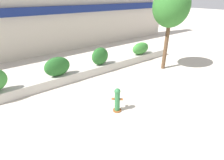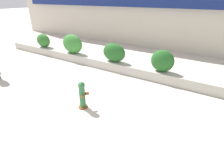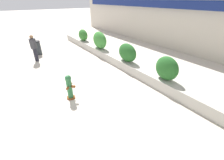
{
  "view_description": "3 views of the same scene",
  "coord_description": "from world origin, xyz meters",
  "px_view_note": "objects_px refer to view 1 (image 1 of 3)",
  "views": [
    {
      "loc": [
        -2.75,
        -2.58,
        4.47
      ],
      "look_at": [
        1.77,
        3.41,
        0.76
      ],
      "focal_mm": 28.0,
      "sensor_mm": 36.0,
      "label": 1
    },
    {
      "loc": [
        4.96,
        -1.99,
        3.82
      ],
      "look_at": [
        1.65,
        3.31,
        0.82
      ],
      "focal_mm": 28.0,
      "sensor_mm": 36.0,
      "label": 2
    },
    {
      "loc": [
        6.41,
        0.61,
        3.75
      ],
      "look_at": [
        1.8,
        3.78,
        0.69
      ],
      "focal_mm": 24.0,
      "sensor_mm": 36.0,
      "label": 3
    }
  ],
  "objects_px": {
    "hedge_bush_3": "(100,56)",
    "hedge_bush_4": "(141,48)",
    "fire_hydrant": "(117,100)",
    "hedge_bush_2": "(57,67)",
    "street_tree": "(171,7)"
  },
  "relations": [
    {
      "from": "hedge_bush_4",
      "to": "street_tree",
      "type": "bearing_deg",
      "value": -85.28
    },
    {
      "from": "fire_hydrant",
      "to": "street_tree",
      "type": "relative_size",
      "value": 0.22
    },
    {
      "from": "hedge_bush_4",
      "to": "street_tree",
      "type": "distance_m",
      "value": 3.49
    },
    {
      "from": "hedge_bush_4",
      "to": "fire_hydrant",
      "type": "bearing_deg",
      "value": -143.61
    },
    {
      "from": "hedge_bush_4",
      "to": "hedge_bush_2",
      "type": "bearing_deg",
      "value": 180.0
    },
    {
      "from": "street_tree",
      "to": "hedge_bush_2",
      "type": "bearing_deg",
      "value": 162.64
    },
    {
      "from": "fire_hydrant",
      "to": "hedge_bush_3",
      "type": "bearing_deg",
      "value": 65.87
    },
    {
      "from": "hedge_bush_3",
      "to": "hedge_bush_4",
      "type": "height_order",
      "value": "hedge_bush_3"
    },
    {
      "from": "hedge_bush_2",
      "to": "fire_hydrant",
      "type": "bearing_deg",
      "value": -75.72
    },
    {
      "from": "hedge_bush_3",
      "to": "street_tree",
      "type": "distance_m",
      "value": 5.0
    },
    {
      "from": "street_tree",
      "to": "hedge_bush_4",
      "type": "bearing_deg",
      "value": 94.72
    },
    {
      "from": "hedge_bush_3",
      "to": "hedge_bush_4",
      "type": "bearing_deg",
      "value": 0.0
    },
    {
      "from": "hedge_bush_2",
      "to": "fire_hydrant",
      "type": "relative_size",
      "value": 1.28
    },
    {
      "from": "hedge_bush_3",
      "to": "hedge_bush_4",
      "type": "relative_size",
      "value": 0.77
    },
    {
      "from": "hedge_bush_2",
      "to": "hedge_bush_4",
      "type": "height_order",
      "value": "hedge_bush_2"
    }
  ]
}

